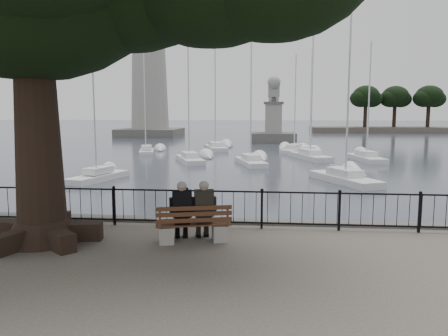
# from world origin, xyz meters

# --- Properties ---
(harbor) EXTENTS (260.00, 260.00, 1.20)m
(harbor) POSITION_xyz_m (0.00, 3.00, -0.50)
(harbor) COLOR #4A4843
(harbor) RESTS_ON ground
(railing) EXTENTS (22.06, 0.06, 1.00)m
(railing) POSITION_xyz_m (0.00, 2.50, 0.56)
(railing) COLOR black
(railing) RESTS_ON ground
(bench) EXTENTS (1.83, 0.94, 0.93)m
(bench) POSITION_xyz_m (-0.59, 1.12, 0.32)
(bench) COLOR gray
(bench) RESTS_ON ground
(person_left) EXTENTS (0.53, 0.79, 1.47)m
(person_left) POSITION_xyz_m (-0.87, 1.15, 0.68)
(person_left) COLOR black
(person_left) RESTS_ON ground
(person_right) EXTENTS (0.53, 0.79, 1.47)m
(person_right) POSITION_xyz_m (-0.37, 1.27, 0.68)
(person_right) COLOR black
(person_right) RESTS_ON ground
(lighthouse) EXTENTS (9.70, 9.70, 29.78)m
(lighthouse) POSITION_xyz_m (-18.00, 62.00, 11.52)
(lighthouse) COLOR #4A4843
(lighthouse) RESTS_ON ground
(lion_monument) EXTENTS (5.95, 5.95, 8.79)m
(lion_monument) POSITION_xyz_m (2.00, 49.93, 1.20)
(lion_monument) COLOR #4A4843
(lion_monument) RESTS_ON ground
(sailboat_a) EXTENTS (2.50, 4.80, 9.05)m
(sailboat_a) POSITION_xyz_m (-8.87, 16.12, -0.70)
(sailboat_a) COLOR silver
(sailboat_a) RESTS_ON ground
(sailboat_b) EXTENTS (2.82, 5.40, 10.71)m
(sailboat_b) POSITION_xyz_m (-0.09, 24.69, -0.68)
(sailboat_b) COLOR silver
(sailboat_b) RESTS_ON ground
(sailboat_c) EXTENTS (3.65, 5.57, 10.83)m
(sailboat_c) POSITION_xyz_m (5.61, 16.61, -0.68)
(sailboat_c) COLOR silver
(sailboat_c) RESTS_ON ground
(sailboat_d) EXTENTS (2.47, 5.70, 9.91)m
(sailboat_d) POSITION_xyz_m (9.38, 28.40, -0.70)
(sailboat_d) COLOR silver
(sailboat_d) RESTS_ON ground
(sailboat_e) EXTENTS (2.44, 4.90, 11.28)m
(sailboat_e) POSITION_xyz_m (-10.58, 32.90, -0.65)
(sailboat_e) COLOR silver
(sailboat_e) RESTS_ON ground
(sailboat_f) EXTENTS (3.10, 5.33, 9.87)m
(sailboat_f) POSITION_xyz_m (3.90, 35.63, -0.70)
(sailboat_f) COLOR silver
(sailboat_f) RESTS_ON ground
(sailboat_g) EXTENTS (2.27, 5.70, 10.02)m
(sailboat_g) POSITION_xyz_m (5.17, 32.82, -0.70)
(sailboat_g) COLOR silver
(sailboat_g) RESTS_ON ground
(sailboat_h) EXTENTS (3.27, 6.20, 14.01)m
(sailboat_h) POSITION_xyz_m (-4.30, 37.50, -0.61)
(sailboat_h) COLOR silver
(sailboat_h) RESTS_ON ground
(sailboat_i) EXTENTS (3.41, 6.08, 10.80)m
(sailboat_i) POSITION_xyz_m (4.87, 29.26, -0.69)
(sailboat_i) COLOR silver
(sailboat_i) RESTS_ON ground
(sailboat_j) EXTENTS (3.28, 5.46, 9.66)m
(sailboat_j) POSITION_xyz_m (-5.08, 25.96, -0.70)
(sailboat_j) COLOR silver
(sailboat_j) RESTS_ON ground
(far_shore) EXTENTS (30.00, 8.60, 9.18)m
(far_shore) POSITION_xyz_m (25.54, 79.46, 3.00)
(far_shore) COLOR #48443E
(far_shore) RESTS_ON ground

